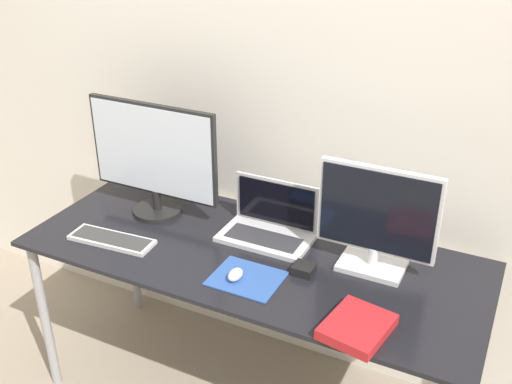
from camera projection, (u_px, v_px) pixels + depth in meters
name	position (u px, v px, depth m)	size (l,w,h in m)	color
wall_back	(298.00, 101.00, 2.45)	(7.00, 0.05, 2.50)	silver
desk	(251.00, 269.00, 2.36)	(1.80, 0.72, 0.76)	black
monitor_left	(153.00, 157.00, 2.49)	(0.60, 0.21, 0.49)	black
monitor_right	(377.00, 220.00, 2.14)	(0.44, 0.17, 0.41)	silver
laptop	(270.00, 223.00, 2.41)	(0.37, 0.22, 0.22)	silver
keyboard	(112.00, 240.00, 2.39)	(0.36, 0.14, 0.02)	silver
mousepad	(247.00, 278.00, 2.16)	(0.25, 0.21, 0.00)	#2D519E
mouse	(235.00, 275.00, 2.15)	(0.05, 0.08, 0.04)	silver
book	(357.00, 327.00, 1.90)	(0.22, 0.25, 0.04)	red
power_brick	(304.00, 269.00, 2.19)	(0.08, 0.07, 0.03)	black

